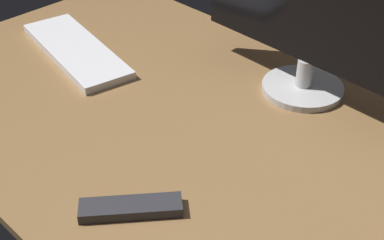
% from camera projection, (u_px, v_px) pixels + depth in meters
% --- Properties ---
extents(desk, '(1.40, 0.84, 0.02)m').
position_uv_depth(desk, '(180.00, 123.00, 1.21)').
color(desk, olive).
rests_on(desk, ground).
extents(monitor, '(0.57, 0.19, 0.38)m').
position_uv_depth(monitor, '(313.00, 11.00, 1.18)').
color(monitor, silver).
rests_on(monitor, desk).
extents(keyboard, '(0.41, 0.20, 0.02)m').
position_uv_depth(keyboard, '(76.00, 50.00, 1.43)').
color(keyboard, white).
rests_on(keyboard, desk).
extents(tv_remote, '(0.15, 0.17, 0.02)m').
position_uv_depth(tv_remote, '(131.00, 208.00, 0.97)').
color(tv_remote, '#2D2D33').
rests_on(tv_remote, desk).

